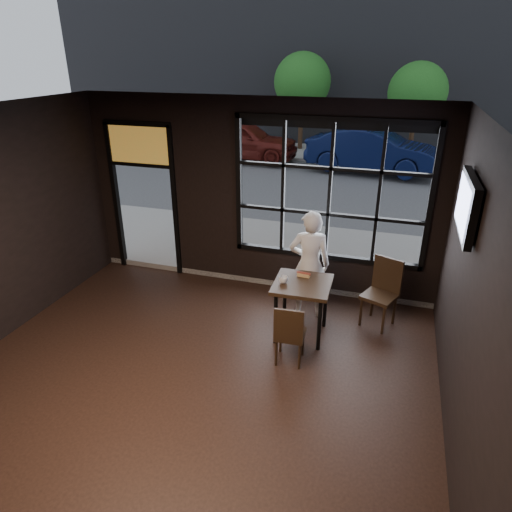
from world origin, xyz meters
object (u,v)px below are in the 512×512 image
(chair_near, at_px, (290,332))
(man, at_px, (309,265))
(navy_car, at_px, (373,150))
(cafe_table, at_px, (301,309))

(chair_near, relative_size, man, 0.51)
(man, xyz_separation_m, navy_car, (0.25, 9.48, -0.04))
(cafe_table, height_order, navy_car, navy_car)
(chair_near, relative_size, navy_car, 0.20)
(chair_near, height_order, man, man)
(chair_near, bearing_deg, man, -92.87)
(cafe_table, xyz_separation_m, man, (-0.02, 0.61, 0.43))
(cafe_table, bearing_deg, chair_near, -92.54)
(navy_car, bearing_deg, chair_near, -172.13)
(cafe_table, height_order, man, man)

